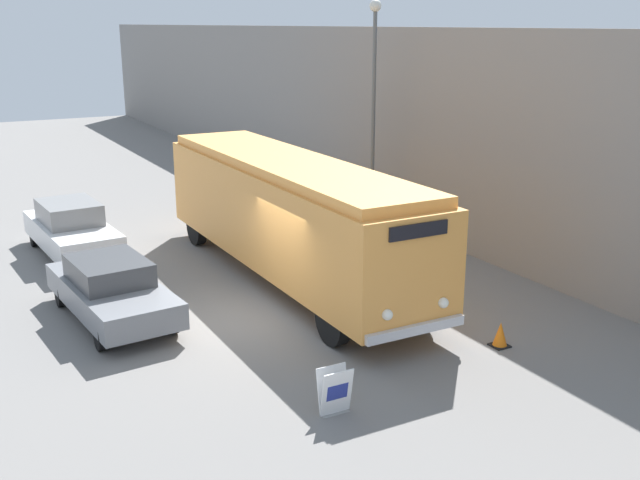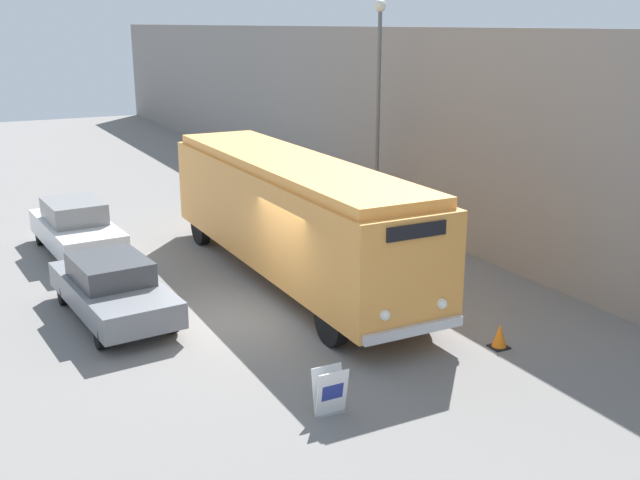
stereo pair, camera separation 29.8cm
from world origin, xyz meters
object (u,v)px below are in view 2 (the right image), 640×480
Objects in this scene: sign_board at (330,392)px; traffic_cone at (500,336)px; parked_car_near at (113,288)px; parked_car_mid at (76,228)px; vintage_bus at (291,211)px; streetlamp at (379,87)px.

sign_board is 4.44m from traffic_cone.
parked_car_mid reaches higher than parked_car_near.
vintage_bus is 21.18× the size of traffic_cone.
sign_board is 0.18× the size of parked_car_near.
vintage_bus is at bearing -145.58° from streetlamp.
traffic_cone is (-2.50, -8.94, -4.29)m from streetlamp.
parked_car_near is 0.98× the size of parked_car_mid.
streetlamp is 10.23m from traffic_cone.
vintage_bus is 6.40m from traffic_cone.
streetlamp is 13.37× the size of traffic_cone.
sign_board is at bearing -83.54° from parked_car_mid.
parked_car_mid is at bearing 168.47° from streetlamp.
parked_car_mid is (-4.55, 4.88, -1.05)m from vintage_bus.
parked_car_mid reaches higher than sign_board.
parked_car_near is at bearing -158.55° from streetlamp.
parked_car_mid is 8.61× the size of traffic_cone.
vintage_bus is 4.88m from parked_car_near.
vintage_bus reaches higher than traffic_cone.
vintage_bus is 2.46× the size of parked_car_mid.
vintage_bus is 1.58× the size of streetlamp.
parked_car_near is at bearing -95.78° from parked_car_mid.
streetlamp reaches higher than parked_car_mid.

